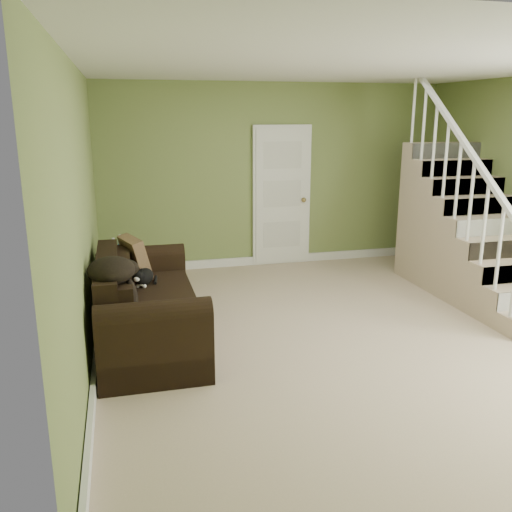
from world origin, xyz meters
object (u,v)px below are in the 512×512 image
sofa (144,309)px  cat (144,277)px  banana (177,305)px  side_table (123,279)px

sofa → cat: size_ratio=4.47×
sofa → banana: size_ratio=9.80×
sofa → cat: (0.03, 0.33, 0.23)m
cat → banana: (0.25, -0.77, -0.06)m
cat → banana: cat is taller
side_table → cat: (0.22, -0.83, 0.25)m
cat → banana: 0.81m
sofa → banana: 0.55m
side_table → cat: size_ratio=1.67×
side_table → cat: 0.90m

